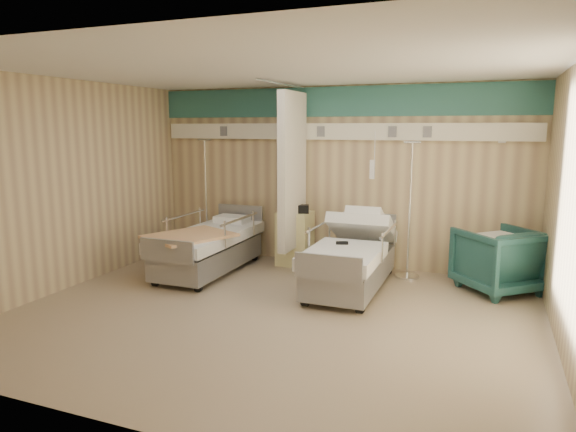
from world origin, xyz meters
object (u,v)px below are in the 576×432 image
Objects in this scene: bedside_cabinet at (295,238)px; iv_stand_right at (408,250)px; bed_left at (209,252)px; visitor_armchair at (499,260)px; bed_right at (351,266)px; iv_stand_left at (207,234)px.

iv_stand_right reaches higher than bedside_cabinet.
visitor_armchair is at bearing 8.43° from bed_left.
bedside_cabinet is at bearing 40.60° from bed_left.
bed_right is at bearing -22.99° from visitor_armchair.
visitor_armchair is 0.48× the size of iv_stand_right.
bedside_cabinet reaches higher than bed_left.
bedside_cabinet is 1.79m from iv_stand_right.
visitor_armchair reaches higher than bedside_cabinet.
iv_stand_left reaches higher than bed_right.
bed_right is 1.95m from visitor_armchair.
bedside_cabinet is (1.05, 0.90, 0.11)m from bed_left.
iv_stand_left is (-4.53, 0.17, -0.02)m from visitor_armchair.
bed_left is 2.54× the size of bedside_cabinet.
visitor_armchair is (3.00, -0.30, 0.00)m from bedside_cabinet.
visitor_armchair reaches higher than bed_right.
bed_right is 1.46m from bedside_cabinet.
iv_stand_left reaches higher than visitor_armchair.
bed_right is 2.54× the size of bedside_cabinet.
visitor_armchair is 1.24m from iv_stand_right.
bed_right is 1.10× the size of iv_stand_right.
visitor_armchair is 4.53m from iv_stand_left.
visitor_armchair is at bearing -2.19° from iv_stand_left.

